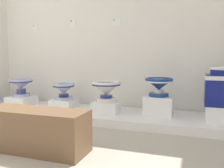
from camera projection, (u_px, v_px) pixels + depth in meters
ground_plane at (51, 159)px, 2.13m from camera, size 6.26×5.40×0.02m
wall_back at (117, 20)px, 3.79m from camera, size 4.46×0.06×2.96m
display_platform at (107, 115)px, 3.49m from camera, size 3.70×0.87×0.11m
plinth_block_pale_glazed at (22, 101)px, 3.95m from camera, size 0.37×0.40×0.15m
antique_toilet_pale_glazed at (21, 85)px, 3.92m from camera, size 0.37×0.37×0.29m
plinth_block_central_ornate at (64, 103)px, 3.80m from camera, size 0.36×0.33×0.12m
antique_toilet_central_ornate at (64, 89)px, 3.77m from camera, size 0.34×0.34×0.26m
plinth_block_slender_white at (106, 107)px, 3.42m from camera, size 0.37×0.29×0.15m
antique_toilet_slender_white at (106, 89)px, 3.40m from camera, size 0.42×0.42×0.29m
plinth_block_squat_floral at (158, 106)px, 3.25m from camera, size 0.38×0.30×0.26m
antique_toilet_squat_floral at (159, 84)px, 3.22m from camera, size 0.38×0.38×0.25m
plinth_block_leftmost at (220, 113)px, 2.96m from camera, size 0.34×0.36×0.19m
antique_toilet_leftmost at (221, 86)px, 2.92m from camera, size 0.39×0.33×0.47m
info_placard_first at (35, 28)px, 4.25m from camera, size 0.09×0.01×0.13m
info_placard_second at (73, 23)px, 4.00m from camera, size 0.09×0.01×0.13m
info_placard_third at (116, 22)px, 3.76m from camera, size 0.12×0.01×0.12m
museum_bench at (34, 130)px, 2.30m from camera, size 1.06×0.36×0.40m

